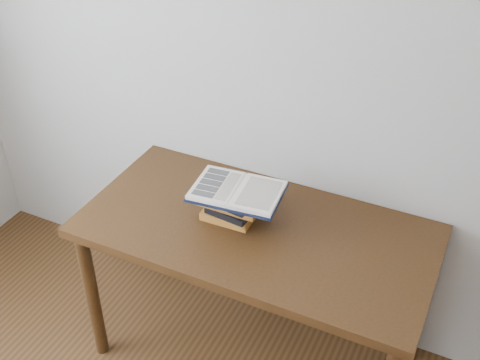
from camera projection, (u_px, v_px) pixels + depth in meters
The scene contains 3 objects.
desk at pixel (256, 245), 2.52m from camera, with size 1.45×0.73×0.78m.
book_stack at pixel (232, 202), 2.48m from camera, with size 0.27×0.19×0.15m.
open_book at pixel (237, 191), 2.39m from camera, with size 0.38×0.28×0.03m.
Camera 1 is at (0.82, -0.37, 2.35)m, focal length 45.00 mm.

